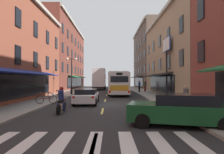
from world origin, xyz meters
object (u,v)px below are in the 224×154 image
Objects in this scene: bicycle_mid at (55,95)px; motorcycle_rider at (61,102)px; box_truck at (99,79)px; sedan_mid at (181,110)px; bicycle_near at (46,99)px; pedestrian_far at (139,86)px; street_lamp_twin at (72,74)px; pedestrian_mid at (186,97)px; sedan_near at (87,96)px; transit_bus at (117,83)px; sedan_far at (102,85)px; billboard_sign at (166,52)px; pedestrian_near at (145,85)px.

motorcycle_rider is at bearing -71.08° from bicycle_mid.
box_truck is 31.19m from sedan_mid.
bicycle_near and bicycle_mid have the same top height.
street_lamp_twin is (-9.83, -4.84, 1.78)m from pedestrian_far.
pedestrian_far reaches higher than pedestrian_mid.
sedan_near is at bearing 90.57° from pedestrian_far.
sedan_mid is at bearing -56.38° from sedan_near.
transit_bus is at bearing -73.88° from box_truck.
pedestrian_mid is at bearing -31.18° from bicycle_mid.
pedestrian_far reaches higher than sedan_far.
transit_bus is at bearing 63.46° from bicycle_near.
bicycle_near is (-2.87, -33.18, -0.23)m from sedan_far.
box_truck is 11.29m from pedestrian_far.
pedestrian_mid is at bearing -98.68° from billboard_sign.
sedan_near is (-3.07, -11.28, -0.97)m from transit_bus.
bicycle_mid is 12.49m from pedestrian_mid.
billboard_sign is at bearing -71.61° from sedan_far.
street_lamp_twin is at bearing 163.44° from billboard_sign.
street_lamp_twin is (-8.44, 16.96, 2.11)m from sedan_mid.
pedestrian_near is 18.77m from pedestrian_mid.
bicycle_mid is at bearing 108.92° from motorcycle_rider.
pedestrian_mid is at bearing -27.41° from sedan_near.
sedan_near is 2.75× the size of pedestrian_mid.
pedestrian_near is (7.78, 15.05, 0.44)m from sedan_near.
pedestrian_far reaches higher than sedan_near.
pedestrian_near is (11.29, 12.30, 0.61)m from bicycle_mid.
sedan_far is 18.84m from pedestrian_near.
box_truck reaches higher than transit_bus.
motorcycle_rider is 4.02m from bicycle_near.
pedestrian_mid is 16.51m from street_lamp_twin.
sedan_near is (0.24, -22.73, -1.51)m from box_truck.
street_lamp_twin reaches higher than sedan_near.
motorcycle_rider reaches higher than sedan_mid.
bicycle_near is at bearing 140.80° from sedan_mid.
bicycle_near is at bearing -133.08° from pedestrian_near.
pedestrian_mid is (1.89, 4.22, 0.20)m from sedan_mid.
billboard_sign is 3.74× the size of pedestrian_near.
street_lamp_twin is (0.36, 6.27, 2.35)m from bicycle_mid.
pedestrian_far is at bearing -52.09° from box_truck.
transit_bus is at bearing 61.94° from pedestrian_far.
street_lamp_twin is (-10.33, 12.74, 1.91)m from pedestrian_mid.
billboard_sign is at bearing 29.54° from bicycle_near.
billboard_sign reaches higher than motorcycle_rider.
pedestrian_mid is at bearing -100.94° from pedestrian_near.
box_truck is 9.46m from sedan_far.
sedan_near is 0.91× the size of sedan_far.
billboard_sign is at bearing 76.21° from sedan_mid.
sedan_near is 15.39m from pedestrian_far.
bicycle_mid is at bearing -99.31° from box_truck.
pedestrian_near is (10.89, 16.14, 0.61)m from bicycle_near.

